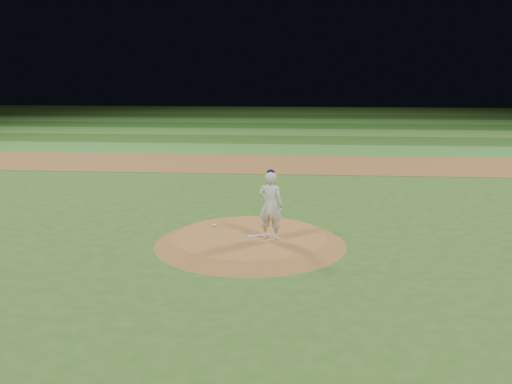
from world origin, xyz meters
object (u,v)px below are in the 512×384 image
at_px(pitchers_mound, 250,240).
at_px(pitching_rubber, 259,236).
at_px(pitcher_on_mound, 270,205).
at_px(rosin_bag, 214,225).

distance_m(pitchers_mound, pitching_rubber, 0.29).
bearing_deg(pitching_rubber, pitchers_mound, 146.61).
relative_size(pitching_rubber, pitcher_on_mound, 0.33).
relative_size(pitchers_mound, pitcher_on_mound, 2.76).
distance_m(pitchers_mound, pitcher_on_mound, 1.29).
xyz_separation_m(pitching_rubber, pitcher_on_mound, (0.35, -0.26, 0.96)).
distance_m(pitchers_mound, rosin_bag, 1.50).
distance_m(pitching_rubber, pitcher_on_mound, 1.06).
bearing_deg(pitcher_on_mound, pitchers_mound, 153.67).
bearing_deg(pitchers_mound, rosin_bag, 143.22).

